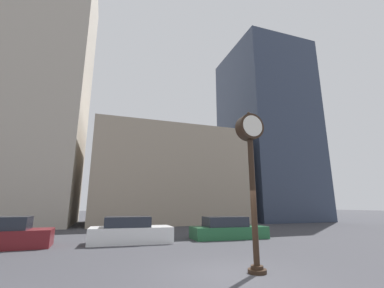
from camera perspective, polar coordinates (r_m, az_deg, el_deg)
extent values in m
plane|color=#38383D|center=(8.71, 9.21, -26.81)|extent=(200.00, 200.00, 0.00)
cube|color=#ADA393|center=(35.69, -34.21, 11.03)|extent=(14.57, 12.00, 30.83)
cube|color=gray|center=(32.53, -5.87, -7.45)|extent=(17.20, 12.00, 10.79)
cube|color=#2D384C|center=(40.22, 16.10, 2.57)|extent=(10.62, 12.00, 25.55)
cylinder|color=black|center=(9.03, 14.29, -25.71)|extent=(0.58, 0.58, 0.12)
cylinder|color=black|center=(9.01, 14.25, -25.02)|extent=(0.39, 0.39, 0.10)
cylinder|color=black|center=(8.81, 13.47, -11.87)|extent=(0.19, 0.19, 4.01)
cylinder|color=black|center=(9.20, 12.64, 3.60)|extent=(0.91, 0.41, 0.91)
cylinder|color=white|center=(9.03, 13.34, 3.97)|extent=(0.74, 0.02, 0.74)
cylinder|color=white|center=(9.38, 11.96, 3.24)|extent=(0.74, 0.02, 0.74)
sphere|color=black|center=(9.36, 12.48, 6.61)|extent=(0.12, 0.12, 0.12)
cube|color=maroon|center=(16.04, -35.87, -16.76)|extent=(3.99, 2.03, 0.86)
cube|color=#232833|center=(16.03, -36.19, -14.03)|extent=(2.22, 1.73, 0.62)
cube|color=silver|center=(15.46, -13.38, -19.06)|extent=(4.55, 2.13, 0.87)
cube|color=#232833|center=(15.39, -14.09, -16.40)|extent=(2.53, 1.80, 0.55)
cube|color=#236038|center=(17.34, 8.15, -18.86)|extent=(4.80, 2.18, 0.73)
cube|color=#232833|center=(17.19, 7.32, -16.71)|extent=(2.68, 1.83, 0.60)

